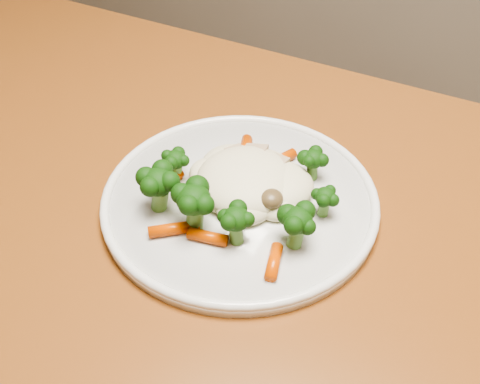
{
  "coord_description": "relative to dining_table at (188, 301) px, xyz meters",
  "views": [
    {
      "loc": [
        0.53,
        -0.34,
        1.19
      ],
      "look_at": [
        0.33,
        0.08,
        0.77
      ],
      "focal_mm": 45.0,
      "sensor_mm": 36.0,
      "label": 1
    }
  ],
  "objects": [
    {
      "name": "meal",
      "position": [
        0.03,
        0.06,
        0.14
      ],
      "size": [
        0.2,
        0.19,
        0.05
      ],
      "color": "beige",
      "rests_on": "plate"
    },
    {
      "name": "dining_table",
      "position": [
        0.0,
        0.0,
        0.0
      ],
      "size": [
        1.15,
        0.77,
        0.75
      ],
      "rotation": [
        0.0,
        0.0,
        -0.01
      ],
      "color": "brown",
      "rests_on": "ground"
    },
    {
      "name": "plate",
      "position": [
        0.03,
        0.07,
        0.11
      ],
      "size": [
        0.29,
        0.29,
        0.01
      ],
      "primitive_type": "cylinder",
      "color": "white",
      "rests_on": "dining_table"
    }
  ]
}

